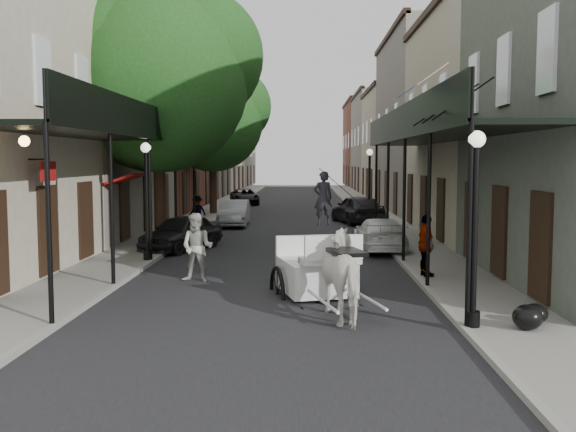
# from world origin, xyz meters

# --- Properties ---
(ground) EXTENTS (140.00, 140.00, 0.00)m
(ground) POSITION_xyz_m (0.00, 0.00, 0.00)
(ground) COLOR gray
(ground) RESTS_ON ground
(road) EXTENTS (8.00, 90.00, 0.01)m
(road) POSITION_xyz_m (0.00, 20.00, 0.01)
(road) COLOR black
(road) RESTS_ON ground
(sidewalk_left) EXTENTS (2.20, 90.00, 0.12)m
(sidewalk_left) POSITION_xyz_m (-5.00, 20.00, 0.06)
(sidewalk_left) COLOR gray
(sidewalk_left) RESTS_ON ground
(sidewalk_right) EXTENTS (2.20, 90.00, 0.12)m
(sidewalk_right) POSITION_xyz_m (5.00, 20.00, 0.06)
(sidewalk_right) COLOR gray
(sidewalk_right) RESTS_ON ground
(building_row_left) EXTENTS (5.00, 80.00, 10.50)m
(building_row_left) POSITION_xyz_m (-8.60, 30.00, 5.25)
(building_row_left) COLOR #BAB194
(building_row_left) RESTS_ON ground
(building_row_right) EXTENTS (5.00, 80.00, 10.50)m
(building_row_right) POSITION_xyz_m (8.60, 30.00, 5.25)
(building_row_right) COLOR slate
(building_row_right) RESTS_ON ground
(gallery_left) EXTENTS (2.20, 18.05, 4.88)m
(gallery_left) POSITION_xyz_m (-4.79, 6.98, 4.05)
(gallery_left) COLOR black
(gallery_left) RESTS_ON sidewalk_left
(gallery_right) EXTENTS (2.20, 18.05, 4.88)m
(gallery_right) POSITION_xyz_m (4.79, 6.98, 4.05)
(gallery_right) COLOR black
(gallery_right) RESTS_ON sidewalk_right
(tree_near) EXTENTS (7.31, 6.80, 9.63)m
(tree_near) POSITION_xyz_m (-4.20, 10.18, 6.49)
(tree_near) COLOR #382619
(tree_near) RESTS_ON sidewalk_left
(tree_far) EXTENTS (6.45, 6.00, 8.61)m
(tree_far) POSITION_xyz_m (-4.25, 24.18, 5.84)
(tree_far) COLOR #382619
(tree_far) RESTS_ON sidewalk_left
(lamppost_right_near) EXTENTS (0.32, 0.32, 3.71)m
(lamppost_right_near) POSITION_xyz_m (4.10, -2.00, 2.05)
(lamppost_right_near) COLOR black
(lamppost_right_near) RESTS_ON sidewalk_right
(lamppost_left) EXTENTS (0.32, 0.32, 3.71)m
(lamppost_left) POSITION_xyz_m (-4.10, 6.00, 2.05)
(lamppost_left) COLOR black
(lamppost_left) RESTS_ON sidewalk_left
(lamppost_right_far) EXTENTS (0.32, 0.32, 3.71)m
(lamppost_right_far) POSITION_xyz_m (4.10, 18.00, 2.05)
(lamppost_right_far) COLOR black
(lamppost_right_far) RESTS_ON sidewalk_right
(horse) EXTENTS (1.52, 2.34, 1.83)m
(horse) POSITION_xyz_m (1.80, -1.00, 0.91)
(horse) COLOR white
(horse) RESTS_ON ground
(carriage) EXTENTS (2.31, 2.99, 3.05)m
(carriage) POSITION_xyz_m (1.06, 1.75, 1.19)
(carriage) COLOR black
(carriage) RESTS_ON ground
(pedestrian_walking) EXTENTS (1.02, 0.87, 1.86)m
(pedestrian_walking) POSITION_xyz_m (-2.00, 3.00, 0.93)
(pedestrian_walking) COLOR #BAB9AF
(pedestrian_walking) RESTS_ON ground
(pedestrian_sidewalk_left) EXTENTS (1.07, 1.05, 1.48)m
(pedestrian_sidewalk_left) POSITION_xyz_m (-4.20, 15.99, 0.86)
(pedestrian_sidewalk_left) COLOR gray
(pedestrian_sidewalk_left) RESTS_ON sidewalk_left
(pedestrian_sidewalk_right) EXTENTS (0.57, 1.04, 1.69)m
(pedestrian_sidewalk_right) POSITION_xyz_m (4.20, 3.31, 0.97)
(pedestrian_sidewalk_right) COLOR gray
(pedestrian_sidewalk_right) RESTS_ON sidewalk_right
(car_left_near) EXTENTS (2.90, 4.11, 1.30)m
(car_left_near) POSITION_xyz_m (-3.60, 9.00, 0.65)
(car_left_near) COLOR black
(car_left_near) RESTS_ON ground
(car_left_mid) EXTENTS (1.44, 3.93, 1.29)m
(car_left_mid) POSITION_xyz_m (-2.63, 17.62, 0.64)
(car_left_mid) COLOR #9D9EA2
(car_left_mid) RESTS_ON ground
(car_left_far) EXTENTS (2.65, 4.50, 1.18)m
(car_left_far) POSITION_xyz_m (-3.60, 33.11, 0.59)
(car_left_far) COLOR black
(car_left_far) RESTS_ON ground
(car_right_near) EXTENTS (1.68, 4.12, 1.20)m
(car_right_near) POSITION_xyz_m (3.60, 9.00, 0.60)
(car_right_near) COLOR white
(car_right_near) RESTS_ON ground
(car_right_far) EXTENTS (2.82, 4.76, 1.52)m
(car_right_far) POSITION_xyz_m (3.60, 19.00, 0.76)
(car_right_far) COLOR black
(car_right_far) RESTS_ON ground
(trash_bags) EXTENTS (0.82, 0.97, 0.48)m
(trash_bags) POSITION_xyz_m (5.18, -2.03, 0.34)
(trash_bags) COLOR black
(trash_bags) RESTS_ON sidewalk_right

